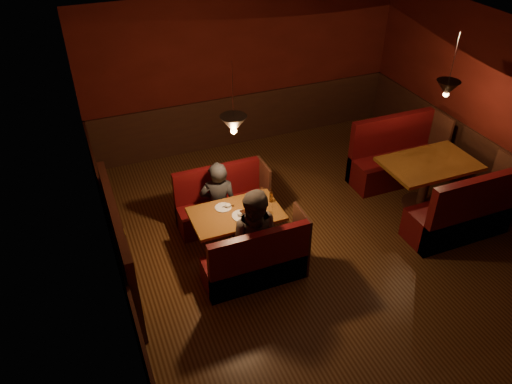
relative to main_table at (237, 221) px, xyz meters
name	(u,v)px	position (x,y,z in m)	size (l,w,h in m)	color
room	(318,191)	(1.02, -0.43, 0.53)	(6.02, 7.02, 2.92)	#41210C
main_table	(237,221)	(0.00, 0.00, 0.00)	(1.27, 0.77, 0.89)	brown
main_bench_far	(222,206)	(0.01, 0.72, -0.22)	(1.39, 0.50, 0.95)	#4D0706
main_bench_near	(257,265)	(0.01, -0.72, -0.22)	(1.39, 0.50, 0.95)	#4D0706
second_table	(427,174)	(3.18, -0.10, 0.09)	(1.46, 0.93, 0.82)	brown
second_bench_far	(394,160)	(3.21, 0.78, -0.16)	(1.61, 0.60, 1.15)	#4D0706
second_bench_near	(463,216)	(3.21, -0.97, -0.16)	(1.61, 0.60, 1.15)	#4D0706
diner_a	(218,187)	(-0.09, 0.56, 0.24)	(0.56, 0.37, 1.53)	#252527
diner_b	(259,226)	(0.09, -0.59, 0.33)	(0.83, 0.64, 1.70)	#372F2A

